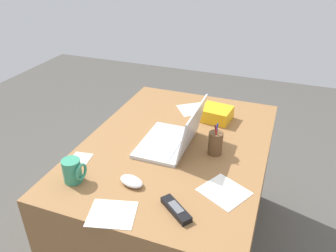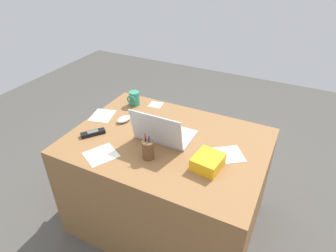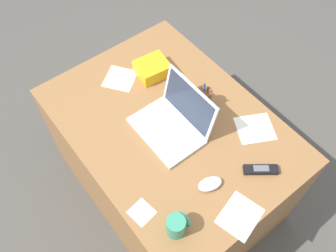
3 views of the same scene
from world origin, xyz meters
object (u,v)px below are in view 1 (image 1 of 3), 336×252
Objects in this scene: laptop at (174,138)px; coffee_mug_white at (73,171)px; pen_holder at (215,143)px; cordless_phone at (176,209)px; snack_bag at (216,114)px; computer_mouse at (131,181)px.

coffee_mug_white is (0.41, -0.31, 0.01)m from laptop.
cordless_phone is at bearing -5.88° from pen_holder.
laptop is 2.33× the size of cordless_phone.
coffee_mug_white is 0.64× the size of snack_bag.
coffee_mug_white is at bearing -36.91° from laptop.
computer_mouse is (0.34, -0.07, -0.03)m from laptop.
laptop reaches higher than cordless_phone.
computer_mouse is 0.69× the size of pen_holder.
computer_mouse is 0.25m from coffee_mug_white.
pen_holder is at bearing 12.54° from snack_bag.
laptop is 3.11× the size of computer_mouse.
cordless_phone is (0.43, 0.16, -0.03)m from laptop.
cordless_phone is 0.90× the size of snack_bag.
laptop is at bearing 143.09° from coffee_mug_white.
snack_bag is at bearing 149.76° from coffee_mug_white.
computer_mouse reaches higher than cordless_phone.
pen_holder is 0.34m from snack_bag.
laptop reaches higher than coffee_mug_white.
computer_mouse is 0.24m from cordless_phone.
pen_holder is (-0.44, 0.05, 0.05)m from cordless_phone.
laptop reaches higher than computer_mouse.
pen_holder reaches higher than computer_mouse.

